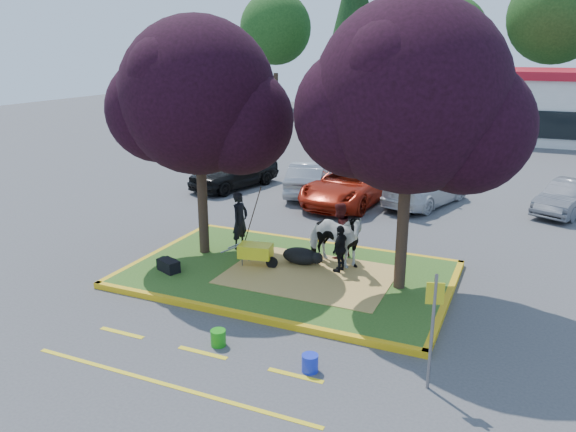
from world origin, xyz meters
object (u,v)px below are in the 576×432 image
at_px(sign_post, 433,321).
at_px(calf, 301,256).
at_px(bucket_blue, 310,363).
at_px(bucket_green, 218,338).
at_px(cow, 334,238).
at_px(car_silver, 310,178).
at_px(wheelbarrow, 256,251).
at_px(car_black, 234,171).
at_px(bucket_pink, 220,340).
at_px(handler, 240,221).

bearing_deg(sign_post, calf, 118.22).
distance_m(calf, bucket_blue, 5.05).
xyz_separation_m(bucket_green, bucket_blue, (2.05, -0.13, 0.00)).
bearing_deg(cow, calf, 118.54).
xyz_separation_m(sign_post, car_silver, (-6.99, 11.92, -0.66)).
height_order(calf, wheelbarrow, wheelbarrow).
height_order(calf, car_black, car_black).
xyz_separation_m(calf, bucket_blue, (2.09, -4.59, -0.21)).
relative_size(calf, bucket_pink, 3.90).
distance_m(handler, wheelbarrow, 1.55).
bearing_deg(calf, cow, 0.87).
relative_size(bucket_green, bucket_pink, 1.27).
height_order(bucket_pink, bucket_blue, bucket_blue).
bearing_deg(handler, wheelbarrow, -128.09).
bearing_deg(car_silver, bucket_green, 90.90).
bearing_deg(cow, car_black, 57.44).
height_order(bucket_green, car_black, car_black).
height_order(cow, car_silver, cow).
distance_m(handler, bucket_blue, 6.60).
relative_size(calf, wheelbarrow, 0.65).
relative_size(sign_post, bucket_blue, 6.49).
relative_size(bucket_green, car_black, 0.08).
bearing_deg(cow, bucket_pink, -176.59).
height_order(sign_post, car_silver, sign_post).
bearing_deg(bucket_green, bucket_pink, -6.53).
bearing_deg(handler, bucket_pink, -148.82).
bearing_deg(handler, bucket_green, -149.10).
bearing_deg(car_black, car_silver, 19.89).
bearing_deg(wheelbarrow, car_silver, 91.47).
bearing_deg(bucket_blue, cow, 104.20).
bearing_deg(sign_post, bucket_blue, 172.66).
distance_m(calf, sign_post, 6.05).
bearing_deg(car_silver, calf, 97.75).
height_order(cow, car_black, cow).
bearing_deg(wheelbarrow, calf, 19.66).
xyz_separation_m(sign_post, bucket_green, (-4.16, -0.21, -1.16)).
height_order(car_black, car_silver, car_black).
bearing_deg(car_black, wheelbarrow, -42.44).
distance_m(sign_post, bucket_pink, 4.31).
bearing_deg(car_silver, sign_post, 108.17).
bearing_deg(bucket_blue, bucket_green, 176.35).
relative_size(cow, bucket_blue, 5.41).
distance_m(wheelbarrow, sign_post, 6.44).
distance_m(calf, car_black, 9.61).
xyz_separation_m(sign_post, car_black, (-10.34, 11.64, -0.59)).
relative_size(calf, car_black, 0.24).
xyz_separation_m(wheelbarrow, car_black, (-5.08, 8.00, 0.18)).
xyz_separation_m(bucket_blue, car_silver, (-4.88, 12.26, 0.50)).
distance_m(wheelbarrow, bucket_blue, 5.09).
bearing_deg(wheelbarrow, car_black, 112.04).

